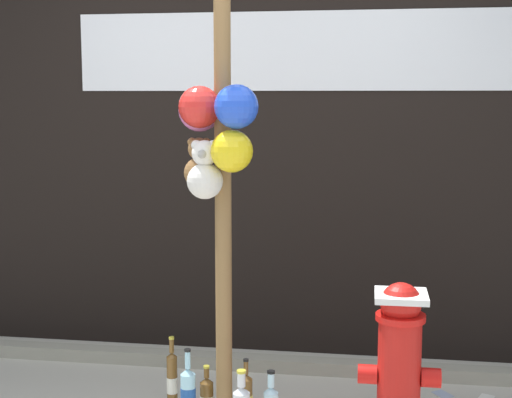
% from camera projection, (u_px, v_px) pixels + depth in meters
% --- Properties ---
extents(building_wall, '(10.00, 0.21, 3.93)m').
position_uv_depth(building_wall, '(256.00, 46.00, 4.78)').
color(building_wall, black).
rests_on(building_wall, ground_plane).
extents(curb_strip, '(8.00, 0.12, 0.08)m').
position_uv_depth(curb_strip, '(244.00, 362.00, 4.60)').
color(curb_strip, gray).
rests_on(curb_strip, ground_plane).
extents(memorial_post, '(0.57, 0.42, 2.68)m').
position_uv_depth(memorial_post, '(217.00, 104.00, 3.59)').
color(memorial_post, olive).
rests_on(memorial_post, ground_plane).
extents(fire_hydrant, '(0.39, 0.25, 0.79)m').
position_uv_depth(fire_hydrant, '(399.00, 360.00, 3.57)').
color(fire_hydrant, red).
rests_on(fire_hydrant, ground_plane).
extents(bottle_0, '(0.07, 0.07, 0.33)m').
position_uv_depth(bottle_0, '(246.00, 398.00, 3.84)').
color(bottle_0, brown).
rests_on(bottle_0, ground_plane).
extents(bottle_1, '(0.08, 0.08, 0.41)m').
position_uv_depth(bottle_1, '(188.00, 396.00, 3.77)').
color(bottle_1, '#93CCE0').
rests_on(bottle_1, ground_plane).
extents(bottle_2, '(0.07, 0.07, 0.36)m').
position_uv_depth(bottle_2, '(224.00, 390.00, 3.93)').
color(bottle_2, '#93CCE0').
rests_on(bottle_2, ground_plane).
extents(bottle_3, '(0.07, 0.07, 0.28)m').
position_uv_depth(bottle_3, '(207.00, 397.00, 3.89)').
color(bottle_3, brown).
rests_on(bottle_3, ground_plane).
extents(bottle_4, '(0.06, 0.06, 0.39)m').
position_uv_depth(bottle_4, '(172.00, 380.00, 4.00)').
color(bottle_4, brown).
rests_on(bottle_4, ground_plane).
extents(litter_1, '(0.12, 0.13, 0.01)m').
position_uv_depth(litter_1, '(443.00, 394.00, 4.21)').
color(litter_1, '#8C99B2').
rests_on(litter_1, ground_plane).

